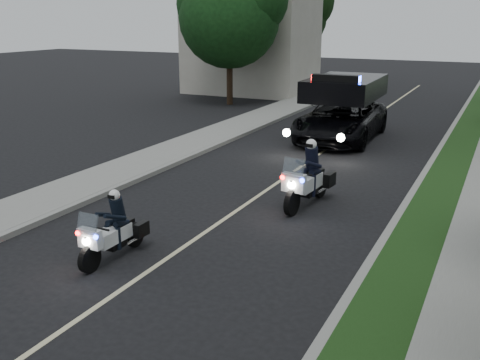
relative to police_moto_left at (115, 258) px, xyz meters
The scene contains 14 objects.
ground 1.11m from the police_moto_left, 18.64° to the left, with size 120.00×120.00×0.00m, color black.
curb_right 11.56m from the police_moto_left, 63.56° to the left, with size 0.20×60.00×0.15m, color gray.
grass_verge 11.89m from the police_moto_left, 60.54° to the left, with size 1.20×60.00×0.16m, color #193814.
curb_left 10.79m from the police_moto_left, 106.42° to the left, with size 0.20×60.00×0.15m, color gray.
sidewalk_left 11.16m from the police_moto_left, 111.85° to the left, with size 2.00×60.00×0.16m, color gray.
building_far 28.05m from the police_moto_left, 108.76° to the left, with size 8.00×6.00×7.00m, color #A8A396.
lane_marking 10.41m from the police_moto_left, 84.21° to the left, with size 0.12×50.00×0.01m, color #BFB78C.
police_moto_left is the anchor object (origin of this frame).
police_moto_right 5.82m from the police_moto_left, 63.28° to the left, with size 0.78×2.22×1.88m, color silver, non-canonical shape.
police_suv 14.02m from the police_moto_left, 85.79° to the left, with size 2.93×6.32×3.07m, color black.
bicycle 24.79m from the police_moto_left, 94.31° to the left, with size 0.55×1.59×0.83m, color black.
cyclist 24.79m from the police_moto_left, 94.31° to the left, with size 0.56×0.37×1.55m, color black.
tree_left_near 22.04m from the police_moto_left, 110.52° to the left, with size 5.86×5.86×9.77m, color #143D15, non-canonical shape.
tree_left_far 33.08m from the police_moto_left, 104.96° to the left, with size 5.95×5.95×9.92m, color black, non-canonical shape.
Camera 1 is at (6.32, -9.12, 5.12)m, focal length 41.22 mm.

